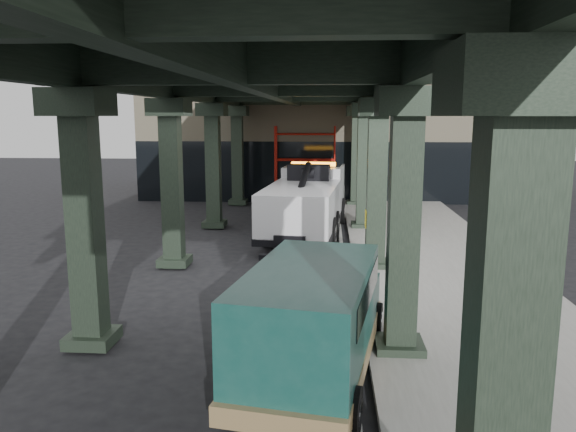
% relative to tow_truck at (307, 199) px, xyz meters
% --- Properties ---
extents(ground, '(90.00, 90.00, 0.00)m').
position_rel_tow_truck_xyz_m(ground, '(-0.42, -7.05, -1.36)').
color(ground, black).
rests_on(ground, ground).
extents(sidewalk, '(5.00, 40.00, 0.15)m').
position_rel_tow_truck_xyz_m(sidewalk, '(4.08, -5.05, -1.28)').
color(sidewalk, gray).
rests_on(sidewalk, ground).
extents(lane_stripe, '(0.12, 38.00, 0.01)m').
position_rel_tow_truck_xyz_m(lane_stripe, '(1.28, -5.05, -1.35)').
color(lane_stripe, silver).
rests_on(lane_stripe, ground).
extents(viaduct, '(7.40, 32.00, 6.40)m').
position_rel_tow_truck_xyz_m(viaduct, '(-0.82, -5.05, 4.10)').
color(viaduct, black).
rests_on(viaduct, ground).
extents(building, '(22.00, 10.00, 8.00)m').
position_rel_tow_truck_xyz_m(building, '(1.58, 12.95, 2.64)').
color(building, '#C6B793').
rests_on(building, ground).
extents(scaffolding, '(3.08, 0.88, 4.00)m').
position_rel_tow_truck_xyz_m(scaffolding, '(-0.42, 7.60, 0.75)').
color(scaffolding, '#B5190E').
rests_on(scaffolding, ground).
extents(tow_truck, '(3.13, 8.66, 2.78)m').
position_rel_tow_truck_xyz_m(tow_truck, '(0.00, 0.00, 0.00)').
color(tow_truck, black).
rests_on(tow_truck, ground).
extents(towed_van, '(2.75, 5.32, 2.06)m').
position_rel_tow_truck_xyz_m(towed_van, '(0.57, -12.11, -0.25)').
color(towed_van, '#12433D').
rests_on(towed_van, ground).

